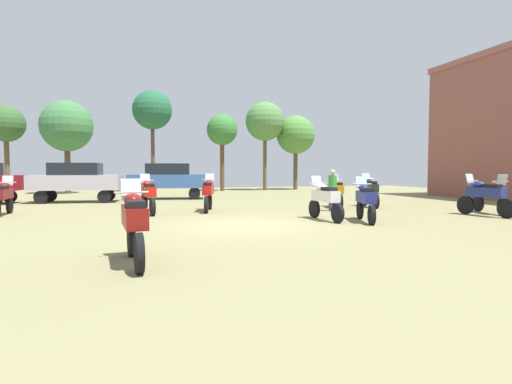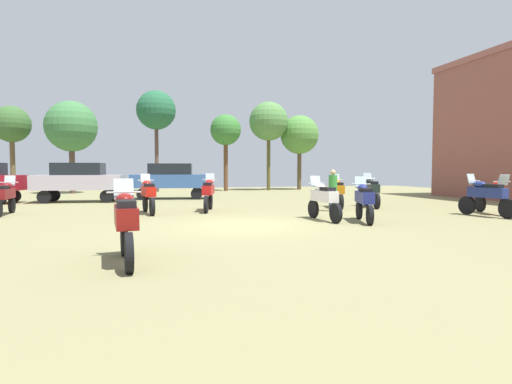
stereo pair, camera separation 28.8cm
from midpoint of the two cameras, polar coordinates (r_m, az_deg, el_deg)
The scene contains 20 objects.
ground_plane at distance 12.44m, azimuth -2.12°, elevation -4.64°, with size 44.00×52.00×0.02m.
motorcycle_1 at distance 18.45m, azimuth 10.59°, elevation 0.12°, with size 0.79×2.12×1.47m.
motorcycle_2 at distance 19.05m, azimuth 14.96°, elevation 0.22°, with size 0.77×2.23×1.51m.
motorcycle_3 at distance 17.63m, azimuth -31.77°, elevation -0.47°, with size 0.62×2.24×1.44m.
motorcycle_4 at distance 7.68m, azimuth -17.41°, elevation -4.04°, with size 0.62×2.12×1.50m.
motorcycle_5 at distance 13.69m, azimuth 14.22°, elevation -1.00°, with size 0.85×2.16×1.44m.
motorcycle_7 at distance 16.87m, azimuth 28.50°, elevation -0.41°, with size 0.71×2.23×1.51m.
motorcycle_9 at distance 13.81m, azimuth 8.86°, elevation -0.89°, with size 0.62×2.16×1.45m.
motorcycle_10 at distance 16.71m, azimuth -7.06°, elevation -0.09°, with size 0.78×2.22×1.51m.
motorcycle_11 at distance 16.16m, azimuth -15.09°, elevation -0.29°, with size 0.68×2.27×1.50m.
motorcycle_13 at distance 17.98m, azimuth 29.17°, elevation -0.27°, with size 0.78×2.25×1.49m.
car_1 at distance 24.00m, azimuth -12.29°, elevation 1.85°, with size 4.51×2.37×2.00m.
car_3 at distance 23.00m, azimuth -23.79°, elevation 1.61°, with size 4.44×2.17×2.00m.
person_1 at distance 16.83m, azimuth 10.00°, elevation 0.68°, with size 0.36×0.36×1.66m.
tree_1 at distance 32.17m, azimuth -14.30°, elevation 10.77°, with size 2.89×2.89×7.51m.
tree_3 at distance 33.57m, azimuth 0.99°, elevation 9.61°, with size 3.10×3.10×7.05m.
tree_4 at distance 31.66m, azimuth -24.80°, elevation 8.16°, with size 3.49×3.49×6.39m.
tree_5 at distance 34.77m, azimuth 5.23°, elevation 7.78°, with size 3.18×3.18×6.13m.
tree_6 at distance 33.92m, azimuth -31.34°, elevation 7.90°, with size 2.54×2.54×6.11m.
tree_7 at distance 32.51m, azimuth -4.94°, elevation 8.36°, with size 2.38×2.38×5.92m.
Camera 1 is at (-3.00, -11.95, 1.69)m, focal length 29.13 mm.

